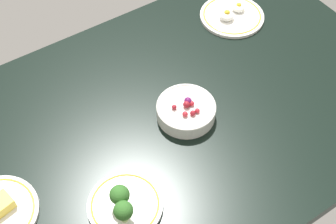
% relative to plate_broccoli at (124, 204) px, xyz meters
% --- Properties ---
extents(dining_table, '(1.45, 0.90, 0.04)m').
position_rel_plate_broccoli_xyz_m(dining_table, '(-0.24, -0.18, -0.04)').
color(dining_table, black).
rests_on(dining_table, ground).
extents(plate_broccoli, '(0.18, 0.18, 0.09)m').
position_rel_plate_broccoli_xyz_m(plate_broccoli, '(0.00, 0.00, 0.00)').
color(plate_broccoli, white).
rests_on(plate_broccoli, dining_table).
extents(bowl_berries, '(0.17, 0.17, 0.06)m').
position_rel_plate_broccoli_xyz_m(bowl_berries, '(-0.29, -0.15, 0.00)').
color(bowl_berries, white).
rests_on(bowl_berries, dining_table).
extents(plate_eggs, '(0.21, 0.21, 0.05)m').
position_rel_plate_broccoli_xyz_m(plate_eggs, '(-0.65, -0.41, -0.01)').
color(plate_eggs, white).
rests_on(plate_eggs, dining_table).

